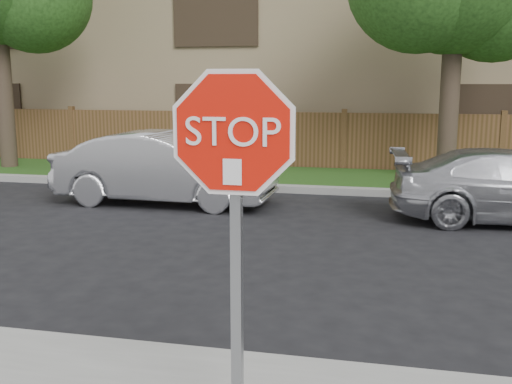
# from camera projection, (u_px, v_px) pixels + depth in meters

# --- Properties ---
(ground) EXTENTS (90.00, 90.00, 0.00)m
(ground) POSITION_uv_depth(u_px,v_px,m) (244.00, 361.00, 5.28)
(ground) COLOR black
(ground) RESTS_ON ground
(far_curb) EXTENTS (70.00, 0.30, 0.15)m
(far_curb) POSITION_uv_depth(u_px,v_px,m) (332.00, 190.00, 13.09)
(far_curb) COLOR gray
(far_curb) RESTS_ON ground
(grass_strip) EXTENTS (70.00, 3.00, 0.12)m
(grass_strip) POSITION_uv_depth(u_px,v_px,m) (338.00, 179.00, 14.68)
(grass_strip) COLOR #1E4714
(grass_strip) RESTS_ON ground
(fence) EXTENTS (70.00, 0.12, 1.60)m
(fence) POSITION_uv_depth(u_px,v_px,m) (344.00, 143.00, 16.08)
(fence) COLOR #4E361B
(fence) RESTS_ON ground
(apartment_building) EXTENTS (35.20, 9.20, 7.20)m
(apartment_building) POSITION_uv_depth(u_px,v_px,m) (358.00, 49.00, 20.95)
(apartment_building) COLOR #9E8862
(apartment_building) RESTS_ON ground
(stop_sign) EXTENTS (1.01, 0.13, 2.55)m
(stop_sign) POSITION_uv_depth(u_px,v_px,m) (234.00, 188.00, 3.46)
(stop_sign) COLOR gray
(stop_sign) RESTS_ON sidewalk_near
(sedan_left) EXTENTS (4.39, 1.61, 1.44)m
(sedan_left) POSITION_uv_depth(u_px,v_px,m) (165.00, 168.00, 11.95)
(sedan_left) COLOR silver
(sedan_left) RESTS_ON ground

